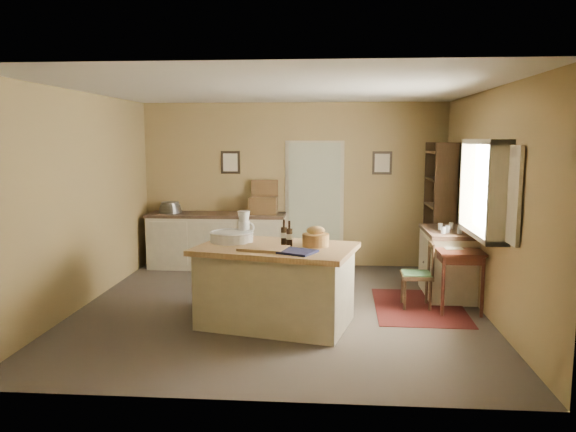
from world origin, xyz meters
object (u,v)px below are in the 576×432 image
object	(u,v)px
work_island	(275,283)
shelving_unit	(443,209)
desk_chair	(416,276)
right_cabinet	(447,262)
sideboard	(218,239)
writing_desk	(456,255)

from	to	relation	value
work_island	shelving_unit	distance (m)	3.53
desk_chair	right_cabinet	world-z (taller)	right_cabinet
shelving_unit	sideboard	bearing A→B (deg)	176.81
shelving_unit	work_island	bearing A→B (deg)	-132.49
sideboard	shelving_unit	xyz separation A→B (m)	(3.58, -0.20, 0.54)
right_cabinet	work_island	bearing A→B (deg)	-148.23
work_island	desk_chair	distance (m)	1.87
sideboard	right_cabinet	size ratio (longest dim) A/B	2.04
desk_chair	writing_desk	bearing A→B (deg)	7.83
right_cabinet	shelving_unit	size ratio (longest dim) A/B	0.53
right_cabinet	shelving_unit	distance (m)	1.34
desk_chair	right_cabinet	xyz separation A→B (m)	(0.49, 0.60, 0.05)
sideboard	shelving_unit	world-z (taller)	shelving_unit
desk_chair	shelving_unit	xyz separation A→B (m)	(0.65, 1.80, 0.62)
sideboard	right_cabinet	bearing A→B (deg)	-22.31
writing_desk	shelving_unit	world-z (taller)	shelving_unit
writing_desk	shelving_unit	bearing A→B (deg)	84.97
sideboard	shelving_unit	bearing A→B (deg)	-3.19
writing_desk	desk_chair	bearing A→B (deg)	-173.33
desk_chair	work_island	bearing A→B (deg)	-154.70
sideboard	right_cabinet	xyz separation A→B (m)	(3.43, -1.41, -0.02)
sideboard	right_cabinet	distance (m)	3.71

